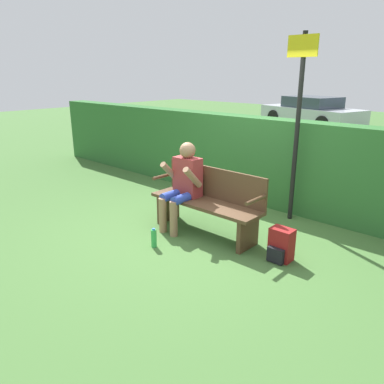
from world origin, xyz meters
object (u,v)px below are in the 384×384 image
(park_bench, at_px, (208,201))
(signpost, at_px, (298,116))
(water_bottle, at_px, (154,238))
(person_seated, at_px, (183,181))
(parked_car, at_px, (311,112))
(backpack, at_px, (281,245))

(park_bench, height_order, signpost, signpost)
(water_bottle, bearing_deg, person_seated, 102.62)
(person_seated, xyz_separation_m, parked_car, (-3.50, 11.48, -0.11))
(signpost, xyz_separation_m, parked_car, (-4.49, 10.10, -0.99))
(park_bench, bearing_deg, backpack, -2.30)
(person_seated, height_order, water_bottle, person_seated)
(park_bench, relative_size, person_seated, 1.36)
(park_bench, xyz_separation_m, backpack, (1.21, -0.05, -0.28))
(park_bench, bearing_deg, water_bottle, -103.37)
(water_bottle, xyz_separation_m, signpost, (0.83, 2.13, 1.47))
(backpack, distance_m, signpost, 2.01)
(backpack, height_order, signpost, signpost)
(park_bench, distance_m, signpost, 1.81)
(park_bench, distance_m, backpack, 1.24)
(backpack, xyz_separation_m, signpost, (-0.58, 1.32, 1.40))
(water_bottle, height_order, signpost, signpost)
(park_bench, height_order, person_seated, person_seated)
(park_bench, height_order, backpack, park_bench)
(backpack, bearing_deg, park_bench, 177.70)
(backpack, xyz_separation_m, parked_car, (-5.07, 11.42, 0.41))
(parked_car, bearing_deg, signpost, -50.11)
(person_seated, bearing_deg, signpost, 54.37)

